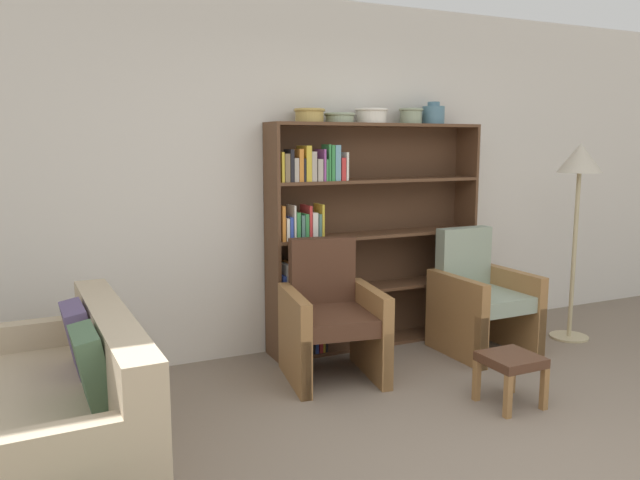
{
  "coord_description": "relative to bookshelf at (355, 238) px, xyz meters",
  "views": [
    {
      "loc": [
        -2.14,
        -1.8,
        1.65
      ],
      "look_at": [
        -0.23,
        2.26,
        0.95
      ],
      "focal_mm": 35.0,
      "sensor_mm": 36.0,
      "label": 1
    }
  ],
  "objects": [
    {
      "name": "bowl_terracotta",
      "position": [
        0.13,
        -0.02,
        0.97
      ],
      "size": [
        0.26,
        0.26,
        0.12
      ],
      "color": "silver",
      "rests_on": "bookshelf"
    },
    {
      "name": "floor_lamp",
      "position": [
        1.76,
        -0.62,
        0.51
      ],
      "size": [
        0.36,
        0.36,
        1.65
      ],
      "color": "tan",
      "rests_on": "ground"
    },
    {
      "name": "vase_tall",
      "position": [
        0.72,
        -0.02,
        0.99
      ],
      "size": [
        0.18,
        0.18,
        0.18
      ],
      "color": "slate",
      "rests_on": "bookshelf"
    },
    {
      "name": "couch",
      "position": [
        -2.33,
        -1.19,
        -0.6
      ],
      "size": [
        0.95,
        1.72,
        0.81
      ],
      "rotation": [
        0.0,
        0.0,
        1.6
      ],
      "color": "tan",
      "rests_on": "ground"
    },
    {
      "name": "bowl_stoneware",
      "position": [
        0.5,
        -0.02,
        0.98
      ],
      "size": [
        0.2,
        0.2,
        0.12
      ],
      "color": "gray",
      "rests_on": "bookshelf"
    },
    {
      "name": "bowl_cream",
      "position": [
        -0.15,
        -0.02,
        0.95
      ],
      "size": [
        0.24,
        0.24,
        0.08
      ],
      "color": "gray",
      "rests_on": "bookshelf"
    },
    {
      "name": "bowl_brass",
      "position": [
        -0.4,
        -0.02,
        0.97
      ],
      "size": [
        0.24,
        0.24,
        0.1
      ],
      "color": "tan",
      "rests_on": "bookshelf"
    },
    {
      "name": "armchair_cushioned",
      "position": [
        0.85,
        -0.53,
        -0.47
      ],
      "size": [
        0.65,
        0.69,
        0.97
      ],
      "rotation": [
        0.0,
        0.0,
        3.15
      ],
      "color": "olive",
      "rests_on": "ground"
    },
    {
      "name": "bookshelf",
      "position": [
        0.0,
        0.0,
        0.0
      ],
      "size": [
        1.82,
        0.3,
        1.8
      ],
      "color": "brown",
      "rests_on": "ground"
    },
    {
      "name": "wall_back",
      "position": [
        -0.22,
        0.17,
        0.48
      ],
      "size": [
        12.0,
        0.06,
        2.75
      ],
      "color": "silver",
      "rests_on": "ground"
    },
    {
      "name": "armchair_leather",
      "position": [
        -0.47,
        -0.53,
        -0.47
      ],
      "size": [
        0.74,
        0.77,
        0.97
      ],
      "rotation": [
        0.0,
        0.0,
        2.98
      ],
      "color": "olive",
      "rests_on": "ground"
    },
    {
      "name": "footstool",
      "position": [
        0.33,
        -1.47,
        -0.63
      ],
      "size": [
        0.33,
        0.33,
        0.33
      ],
      "color": "olive",
      "rests_on": "ground"
    }
  ]
}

